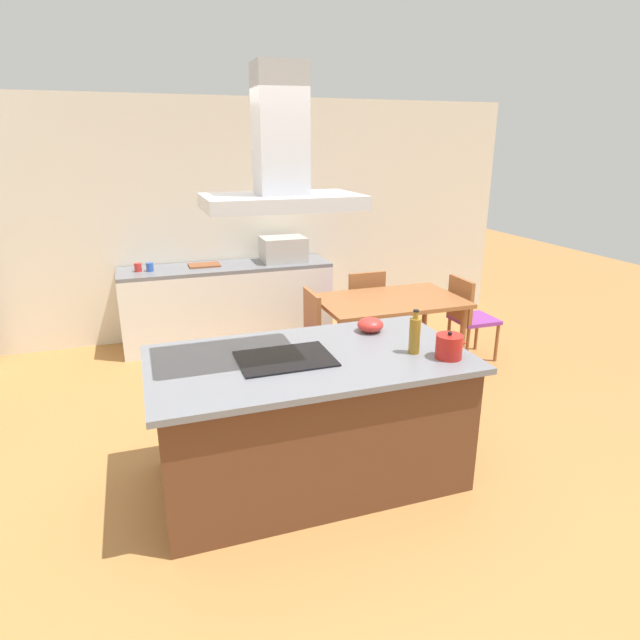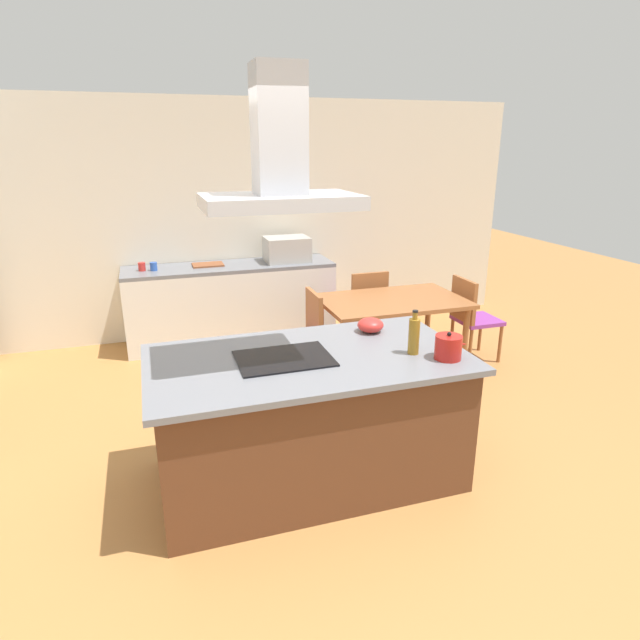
{
  "view_description": "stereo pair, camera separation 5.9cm",
  "coord_description": "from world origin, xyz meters",
  "px_view_note": "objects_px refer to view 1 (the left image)",
  "views": [
    {
      "loc": [
        -0.98,
        -3.07,
        2.22
      ],
      "look_at": [
        0.21,
        0.4,
        1.0
      ],
      "focal_mm": 30.15,
      "sensor_mm": 36.0,
      "label": 1
    },
    {
      "loc": [
        -0.92,
        -3.09,
        2.22
      ],
      "look_at": [
        0.21,
        0.4,
        1.0
      ],
      "focal_mm": 30.15,
      "sensor_mm": 36.0,
      "label": 2
    }
  ],
  "objects_px": {
    "chair_facing_back_wall": "(363,304)",
    "range_hood": "(281,163)",
    "coffee_mug_red": "(138,267)",
    "mixing_bowl": "(370,325)",
    "dining_table": "(390,307)",
    "chair_at_left_end": "(302,332)",
    "tea_kettle": "(449,346)",
    "cooktop": "(285,359)",
    "countertop_microwave": "(283,249)",
    "olive_oil_bottle": "(415,335)",
    "chair_at_right_end": "(468,313)",
    "cutting_board": "(204,265)",
    "coffee_mug_blue": "(150,267)"
  },
  "relations": [
    {
      "from": "chair_facing_back_wall",
      "to": "range_hood",
      "type": "xyz_separation_m",
      "value": [
        -1.49,
        -2.18,
        1.59
      ]
    },
    {
      "from": "coffee_mug_red",
      "to": "chair_facing_back_wall",
      "type": "height_order",
      "value": "coffee_mug_red"
    },
    {
      "from": "mixing_bowl",
      "to": "range_hood",
      "type": "height_order",
      "value": "range_hood"
    },
    {
      "from": "dining_table",
      "to": "chair_at_left_end",
      "type": "relative_size",
      "value": 1.57
    },
    {
      "from": "dining_table",
      "to": "range_hood",
      "type": "relative_size",
      "value": 1.56
    },
    {
      "from": "tea_kettle",
      "to": "chair_at_left_end",
      "type": "relative_size",
      "value": 0.25
    },
    {
      "from": "range_hood",
      "to": "coffee_mug_red",
      "type": "bearing_deg",
      "value": 106.16
    },
    {
      "from": "cooktop",
      "to": "countertop_microwave",
      "type": "relative_size",
      "value": 1.2
    },
    {
      "from": "chair_at_left_end",
      "to": "mixing_bowl",
      "type": "bearing_deg",
      "value": -82.44
    },
    {
      "from": "countertop_microwave",
      "to": "dining_table",
      "type": "bearing_deg",
      "value": -62.5
    },
    {
      "from": "olive_oil_bottle",
      "to": "countertop_microwave",
      "type": "distance_m",
      "value": 3.05
    },
    {
      "from": "chair_at_left_end",
      "to": "chair_at_right_end",
      "type": "xyz_separation_m",
      "value": [
        1.83,
        0.0,
        0.0
      ]
    },
    {
      "from": "chair_at_right_end",
      "to": "chair_facing_back_wall",
      "type": "bearing_deg",
      "value": 143.99
    },
    {
      "from": "coffee_mug_red",
      "to": "range_hood",
      "type": "xyz_separation_m",
      "value": [
        0.84,
        -2.88,
        1.16
      ]
    },
    {
      "from": "chair_at_right_end",
      "to": "chair_at_left_end",
      "type": "bearing_deg",
      "value": 180.0
    },
    {
      "from": "countertop_microwave",
      "to": "range_hood",
      "type": "bearing_deg",
      "value": -105.07
    },
    {
      "from": "cooktop",
      "to": "dining_table",
      "type": "bearing_deg",
      "value": 45.58
    },
    {
      "from": "mixing_bowl",
      "to": "chair_facing_back_wall",
      "type": "height_order",
      "value": "mixing_bowl"
    },
    {
      "from": "countertop_microwave",
      "to": "chair_at_left_end",
      "type": "height_order",
      "value": "countertop_microwave"
    },
    {
      "from": "chair_at_right_end",
      "to": "coffee_mug_red",
      "type": "bearing_deg",
      "value": 157.11
    },
    {
      "from": "coffee_mug_red",
      "to": "cutting_board",
      "type": "xyz_separation_m",
      "value": [
        0.7,
        0.05,
        -0.04
      ]
    },
    {
      "from": "cooktop",
      "to": "chair_facing_back_wall",
      "type": "height_order",
      "value": "cooktop"
    },
    {
      "from": "coffee_mug_blue",
      "to": "olive_oil_bottle",
      "type": "bearing_deg",
      "value": -62.93
    },
    {
      "from": "tea_kettle",
      "to": "mixing_bowl",
      "type": "xyz_separation_m",
      "value": [
        -0.27,
        0.62,
        -0.03
      ]
    },
    {
      "from": "mixing_bowl",
      "to": "cutting_board",
      "type": "height_order",
      "value": "mixing_bowl"
    },
    {
      "from": "coffee_mug_blue",
      "to": "dining_table",
      "type": "height_order",
      "value": "coffee_mug_blue"
    },
    {
      "from": "mixing_bowl",
      "to": "chair_facing_back_wall",
      "type": "relative_size",
      "value": 0.21
    },
    {
      "from": "dining_table",
      "to": "range_hood",
      "type": "distance_m",
      "value": 2.56
    },
    {
      "from": "olive_oil_bottle",
      "to": "mixing_bowl",
      "type": "height_order",
      "value": "olive_oil_bottle"
    },
    {
      "from": "olive_oil_bottle",
      "to": "chair_facing_back_wall",
      "type": "relative_size",
      "value": 0.33
    },
    {
      "from": "countertop_microwave",
      "to": "chair_at_right_end",
      "type": "distance_m",
      "value": 2.19
    },
    {
      "from": "countertop_microwave",
      "to": "coffee_mug_red",
      "type": "xyz_separation_m",
      "value": [
        -1.61,
        0.0,
        -0.09
      ]
    },
    {
      "from": "coffee_mug_blue",
      "to": "tea_kettle",
      "type": "bearing_deg",
      "value": -61.56
    },
    {
      "from": "olive_oil_bottle",
      "to": "coffee_mug_red",
      "type": "relative_size",
      "value": 3.29
    },
    {
      "from": "olive_oil_bottle",
      "to": "coffee_mug_blue",
      "type": "distance_m",
      "value": 3.39
    },
    {
      "from": "countertop_microwave",
      "to": "chair_facing_back_wall",
      "type": "bearing_deg",
      "value": -44.54
    },
    {
      "from": "chair_facing_back_wall",
      "to": "chair_at_right_end",
      "type": "bearing_deg",
      "value": -36.01
    },
    {
      "from": "countertop_microwave",
      "to": "cutting_board",
      "type": "bearing_deg",
      "value": 176.84
    },
    {
      "from": "mixing_bowl",
      "to": "chair_at_right_end",
      "type": "relative_size",
      "value": 0.21
    },
    {
      "from": "olive_oil_bottle",
      "to": "countertop_microwave",
      "type": "xyz_separation_m",
      "value": [
        -0.05,
        3.05,
        0.01
      ]
    },
    {
      "from": "olive_oil_bottle",
      "to": "chair_at_left_end",
      "type": "bearing_deg",
      "value": 98.76
    },
    {
      "from": "coffee_mug_red",
      "to": "chair_at_right_end",
      "type": "distance_m",
      "value": 3.54
    },
    {
      "from": "chair_at_left_end",
      "to": "coffee_mug_red",
      "type": "bearing_deg",
      "value": 135.81
    },
    {
      "from": "chair_at_left_end",
      "to": "range_hood",
      "type": "distance_m",
      "value": 2.27
    },
    {
      "from": "chair_at_right_end",
      "to": "countertop_microwave",
      "type": "bearing_deg",
      "value": 140.0
    },
    {
      "from": "tea_kettle",
      "to": "cooktop",
      "type": "bearing_deg",
      "value": 162.74
    },
    {
      "from": "range_hood",
      "to": "cutting_board",
      "type": "bearing_deg",
      "value": 92.54
    },
    {
      "from": "cutting_board",
      "to": "chair_at_left_end",
      "type": "height_order",
      "value": "cutting_board"
    },
    {
      "from": "cooktop",
      "to": "coffee_mug_blue",
      "type": "distance_m",
      "value": 2.94
    },
    {
      "from": "olive_oil_bottle",
      "to": "range_hood",
      "type": "xyz_separation_m",
      "value": [
        -0.83,
        0.17,
        1.08
      ]
    }
  ]
}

